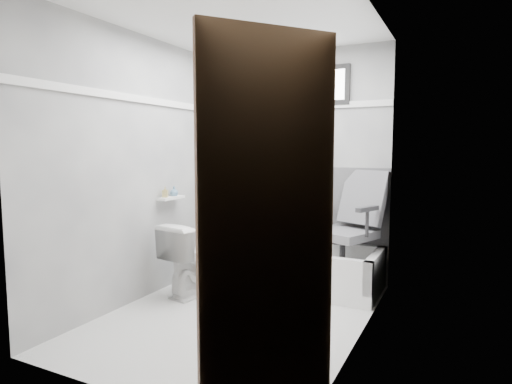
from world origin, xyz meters
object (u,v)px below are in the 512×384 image
Objects in this scene: bathtub at (302,267)px; door at (292,235)px; soap_bottle_a at (165,192)px; soap_bottle_b at (174,191)px; office_chair at (343,225)px; toilet at (196,258)px.

bathtub is 2.46m from door.
soap_bottle_b is at bearing 90.00° from soap_bottle_a.
bathtub is at bearing 29.20° from soap_bottle_a.
office_chair reaches higher than soap_bottle_a.
soap_bottle_b is (-1.17, -0.51, 0.75)m from bathtub.
toilet is (-1.24, -0.66, -0.31)m from office_chair.
soap_bottle_a is at bearing -133.69° from office_chair.
door is at bearing -58.70° from office_chair.
soap_bottle_b reaches higher than toilet.
door reaches higher than soap_bottle_a.
soap_bottle_a is (-1.92, 1.56, -0.03)m from door.
toilet is at bearing -129.75° from office_chair.
door is at bearing -71.25° from bathtub.
soap_bottle_b is at bearing -7.63° from toilet.
soap_bottle_a is at bearing 140.98° from door.
door reaches higher than toilet.
door is 2.56m from soap_bottle_b.
soap_bottle_a is (-1.56, -0.70, 0.32)m from office_chair.
soap_bottle_a reaches higher than bathtub.
door is 18.58× the size of soap_bottle_a.
door is 19.34× the size of soap_bottle_b.
door is (0.36, -2.25, 0.35)m from office_chair.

